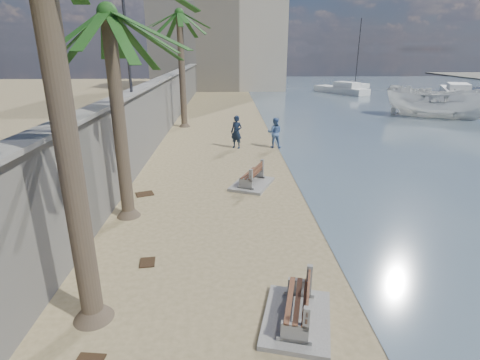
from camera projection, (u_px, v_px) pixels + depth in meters
name	position (u px, v px, depth m)	size (l,w,h in m)	color
seawall	(162.00, 108.00, 24.59)	(0.45, 70.00, 3.50)	gray
wall_cap	(160.00, 80.00, 23.99)	(0.80, 70.00, 0.12)	gray
end_building	(218.00, 37.00, 53.14)	(18.00, 12.00, 14.00)	#B7AA93
bench_near	(297.00, 306.00, 7.73)	(1.81, 2.27, 0.83)	gray
bench_far	(252.00, 177.00, 15.53)	(2.08, 2.43, 0.86)	gray
palm_mid	(107.00, 15.00, 10.71)	(5.00, 5.00, 7.28)	brown
palm_back	(179.00, 15.00, 25.02)	(5.00, 5.00, 8.59)	brown
streetlight	(125.00, 17.00, 15.43)	(0.28, 0.28, 5.12)	#2D2D33
person_a	(236.00, 130.00, 21.23)	(0.77, 0.52, 2.14)	#131F34
person_b	(275.00, 131.00, 21.41)	(0.92, 0.71, 1.91)	#5172A8
boat_cruiser	(440.00, 100.00, 30.51)	(3.13, 3.22, 3.68)	silver
yacht_near	(456.00, 92.00, 46.34)	(10.10, 2.83, 1.50)	silver
yacht_far	(341.00, 91.00, 48.13)	(7.62, 2.13, 1.50)	silver
sailboat_west	(355.00, 87.00, 53.52)	(5.58, 5.59, 9.48)	silver
debris_c	(145.00, 194.00, 14.69)	(0.66, 0.53, 0.03)	#382616
debris_d	(147.00, 262.00, 9.97)	(0.49, 0.39, 0.03)	#382616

